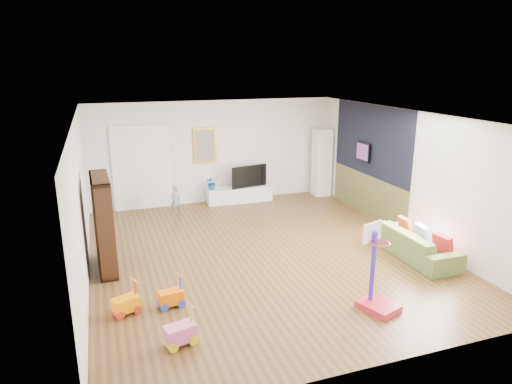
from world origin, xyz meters
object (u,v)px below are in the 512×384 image
object	(u,v)px
media_console	(239,194)
sofa	(416,244)
bookshelf	(103,224)
basketball_hoop	(381,269)

from	to	relation	value
media_console	sofa	world-z (taller)	sofa
bookshelf	sofa	xyz separation A→B (m)	(5.64, -1.43, -0.59)
sofa	media_console	bearing A→B (deg)	24.93
bookshelf	basketball_hoop	distance (m)	4.82
media_console	basketball_hoop	world-z (taller)	basketball_hoop
media_console	bookshelf	bearing A→B (deg)	-136.45
bookshelf	basketball_hoop	size ratio (longest dim) A/B	1.28
bookshelf	basketball_hoop	bearing A→B (deg)	-38.61
media_console	bookshelf	size ratio (longest dim) A/B	1.01
bookshelf	basketball_hoop	world-z (taller)	bookshelf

